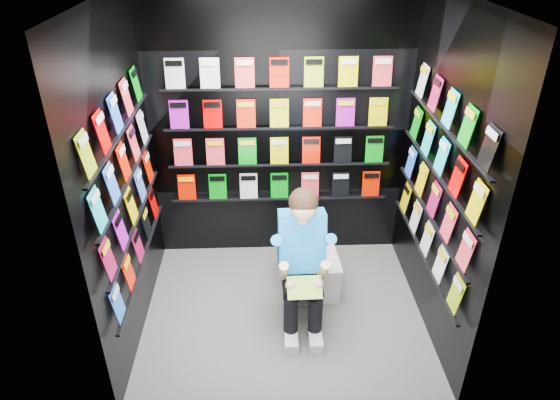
{
  "coord_description": "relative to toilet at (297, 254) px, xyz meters",
  "views": [
    {
      "loc": [
        -0.16,
        -3.32,
        3.05
      ],
      "look_at": [
        -0.03,
        0.15,
        1.06
      ],
      "focal_mm": 32.0,
      "sensor_mm": 36.0,
      "label": 1
    }
  ],
  "objects": [
    {
      "name": "wall_right",
      "position": [
        1.06,
        -0.36,
        0.93
      ],
      "size": [
        0.04,
        2.0,
        2.6
      ],
      "primitive_type": "cube",
      "color": "black",
      "rests_on": "floor"
    },
    {
      "name": "reader",
      "position": [
        0.0,
        -0.38,
        0.4
      ],
      "size": [
        0.53,
        0.76,
        1.38
      ],
      "primitive_type": null,
      "rotation": [
        0.0,
        0.0,
        0.02
      ],
      "color": "#047CED",
      "rests_on": "toilet"
    },
    {
      "name": "floor",
      "position": [
        -0.14,
        -0.36,
        -0.37
      ],
      "size": [
        2.4,
        2.4,
        0.0
      ],
      "primitive_type": "plane",
      "color": "slate",
      "rests_on": "ground"
    },
    {
      "name": "held_comic",
      "position": [
        0.0,
        -0.73,
        0.21
      ],
      "size": [
        0.27,
        0.16,
        0.11
      ],
      "primitive_type": "cube",
      "rotation": [
        -0.96,
        0.0,
        0.02
      ],
      "color": "green",
      "rests_on": "reader"
    },
    {
      "name": "comics_right",
      "position": [
        1.03,
        -0.36,
        0.94
      ],
      "size": [
        0.06,
        1.7,
        1.37
      ],
      "primitive_type": null,
      "color": "#E40000",
      "rests_on": "wall_right"
    },
    {
      "name": "wall_back",
      "position": [
        -0.14,
        0.64,
        0.93
      ],
      "size": [
        2.4,
        0.04,
        2.6
      ],
      "primitive_type": "cube",
      "color": "black",
      "rests_on": "floor"
    },
    {
      "name": "wall_left",
      "position": [
        -1.34,
        -0.36,
        0.93
      ],
      "size": [
        0.04,
        2.0,
        2.6
      ],
      "primitive_type": "cube",
      "color": "black",
      "rests_on": "floor"
    },
    {
      "name": "longbox_lid",
      "position": [
        0.24,
        -0.06,
        -0.02
      ],
      "size": [
        0.29,
        0.47,
        0.03
      ],
      "primitive_type": "cube",
      "rotation": [
        0.0,
        0.0,
        0.05
      ],
      "color": "silver",
      "rests_on": "longbox"
    },
    {
      "name": "comics_back",
      "position": [
        -0.14,
        0.61,
        0.94
      ],
      "size": [
        2.1,
        0.06,
        1.37
      ],
      "primitive_type": null,
      "color": "#E40000",
      "rests_on": "wall_back"
    },
    {
      "name": "comics_left",
      "position": [
        -1.31,
        -0.36,
        0.94
      ],
      "size": [
        0.06,
        1.7,
        1.37
      ],
      "primitive_type": null,
      "color": "#E40000",
      "rests_on": "wall_left"
    },
    {
      "name": "longbox",
      "position": [
        0.24,
        -0.06,
        -0.2
      ],
      "size": [
        0.26,
        0.45,
        0.33
      ],
      "primitive_type": "cube",
      "rotation": [
        0.0,
        0.0,
        0.05
      ],
      "color": "silver",
      "rests_on": "floor"
    },
    {
      "name": "toilet",
      "position": [
        0.0,
        0.0,
        0.0
      ],
      "size": [
        0.43,
        0.76,
        0.73
      ],
      "primitive_type": "imported",
      "rotation": [
        0.0,
        0.0,
        3.16
      ],
      "color": "white",
      "rests_on": "floor"
    },
    {
      "name": "wall_front",
      "position": [
        -0.14,
        -1.36,
        0.93
      ],
      "size": [
        2.4,
        0.04,
        2.6
      ],
      "primitive_type": "cube",
      "color": "black",
      "rests_on": "floor"
    }
  ]
}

